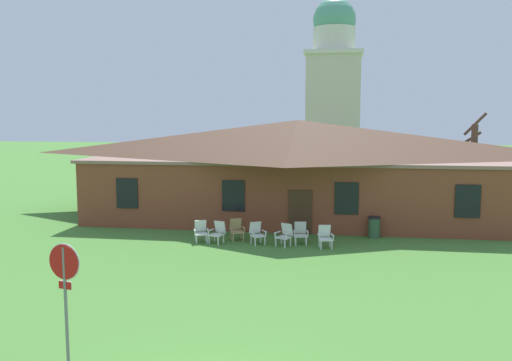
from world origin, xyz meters
name	(u,v)px	position (x,y,z in m)	size (l,w,h in m)	color
brick_building	(298,167)	(0.00, 20.61, 2.72)	(22.30, 10.40, 5.35)	brown
dome_tower	(333,93)	(1.64, 40.91, 7.72)	(5.18, 5.18, 17.08)	beige
stop_sign	(65,281)	(-3.48, 1.13, 2.03)	(0.79, 0.21, 2.85)	slate
lawn_chair_by_porch	(201,231)	(-3.69, 13.30, 0.50)	(0.77, 0.82, 0.96)	silver
lawn_chair_near_door	(218,232)	(-2.91, 13.22, 0.50)	(0.76, 0.81, 0.96)	silver
lawn_chair_left_end	(237,229)	(-2.21, 13.94, 0.50)	(0.79, 0.84, 0.96)	tan
lawn_chair_middle	(257,233)	(-1.19, 13.32, 0.50)	(0.84, 0.87, 0.96)	silver
lawn_chair_right_end	(285,234)	(0.05, 13.18, 0.50)	(0.81, 0.85, 0.96)	silver
lawn_chair_far_side	(301,233)	(0.70, 13.65, 0.50)	(0.70, 0.74, 0.96)	silver
lawn_chair_under_eave	(325,236)	(1.78, 13.10, 0.50)	(0.72, 0.76, 0.96)	white
bare_tree_beside_building	(474,166)	(9.76, 22.06, 2.80)	(1.53, 1.68, 5.78)	brown
trash_bin	(374,227)	(3.95, 15.31, 0.50)	(0.56, 0.56, 0.98)	#335638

